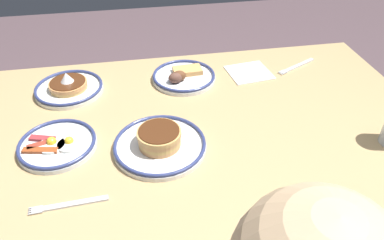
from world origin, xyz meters
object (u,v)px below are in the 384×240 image
object	(u,v)px
plate_far_companion	(160,143)
paper_napkin	(249,72)
plate_center_pancakes	(69,87)
plate_far_side	(57,144)
plate_near_main	(183,76)
fork_near	(69,205)
fork_far	(296,66)

from	to	relation	value
plate_far_companion	paper_napkin	xyz separation A→B (m)	(-0.37, -0.36, -0.02)
plate_center_pancakes	plate_far_side	world-z (taller)	plate_center_pancakes
plate_near_main	paper_napkin	size ratio (longest dim) A/B	1.51
plate_far_companion	paper_napkin	distance (m)	0.52
plate_near_main	plate_far_side	xyz separation A→B (m)	(0.41, 0.30, -0.00)
fork_near	fork_far	distance (m)	0.96
fork_near	plate_far_side	bearing A→B (deg)	-77.51
plate_far_companion	paper_napkin	world-z (taller)	plate_far_companion
plate_near_main	plate_far_companion	xyz separation A→B (m)	(0.12, 0.35, 0.01)
plate_center_pancakes	fork_near	size ratio (longest dim) A/B	1.25
plate_center_pancakes	plate_far_companion	size ratio (longest dim) A/B	0.88
plate_near_main	plate_center_pancakes	xyz separation A→B (m)	(0.40, 0.01, 0.00)
plate_center_pancakes	plate_far_side	size ratio (longest dim) A/B	1.06
plate_far_companion	fork_far	distance (m)	0.67
plate_far_side	fork_near	size ratio (longest dim) A/B	1.18
fork_far	fork_near	bearing A→B (deg)	33.90
paper_napkin	fork_near	distance (m)	0.80
plate_far_companion	plate_far_side	size ratio (longest dim) A/B	1.20
paper_napkin	fork_far	size ratio (longest dim) A/B	0.85
plate_near_main	fork_far	bearing A→B (deg)	-177.67
plate_center_pancakes	fork_far	size ratio (longest dim) A/B	1.31
paper_napkin	fork_far	xyz separation A→B (m)	(-0.19, -0.01, 0.00)
paper_napkin	plate_center_pancakes	bearing A→B (deg)	1.22
plate_far_companion	fork_far	world-z (taller)	plate_far_companion
plate_far_side	fork_far	world-z (taller)	plate_far_side
plate_center_pancakes	plate_far_companion	distance (m)	0.44
fork_far	plate_near_main	bearing A→B (deg)	2.33
paper_napkin	fork_near	bearing A→B (deg)	40.86
paper_napkin	plate_far_companion	bearing A→B (deg)	44.17
plate_near_main	paper_napkin	world-z (taller)	plate_near_main
plate_far_side	fork_far	bearing A→B (deg)	-159.28
plate_far_side	paper_napkin	size ratio (longest dim) A/B	1.44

